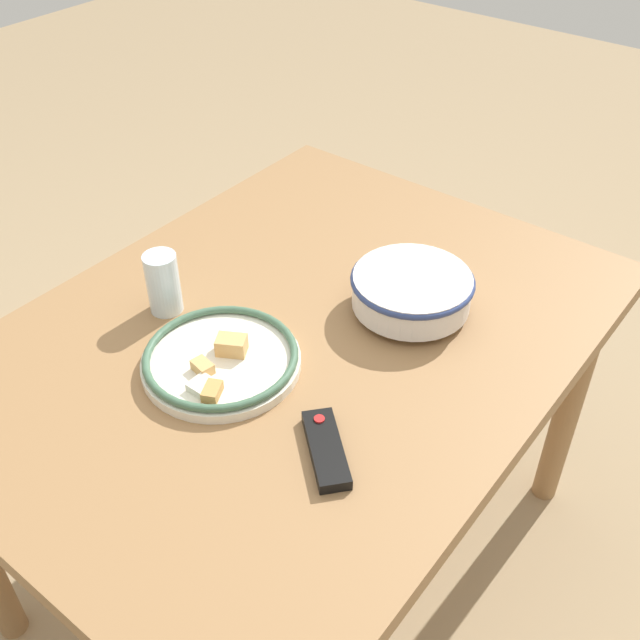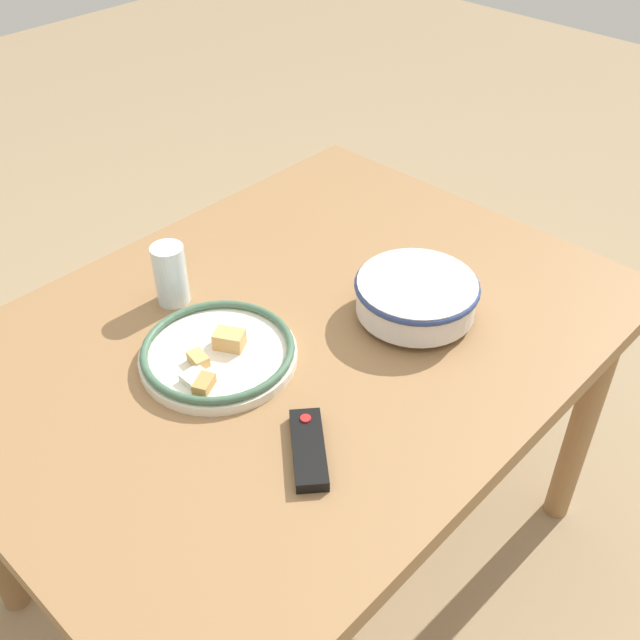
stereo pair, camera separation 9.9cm
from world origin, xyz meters
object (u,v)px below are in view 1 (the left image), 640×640
(noodle_bowl, at_px, (412,290))
(drinking_glass, at_px, (163,283))
(food_plate, at_px, (221,360))
(tv_remote, at_px, (326,449))

(noodle_bowl, relative_size, drinking_glass, 1.90)
(noodle_bowl, height_order, food_plate, noodle_bowl)
(food_plate, distance_m, drinking_glass, 0.21)
(noodle_bowl, xyz_separation_m, food_plate, (0.33, -0.17, -0.03))
(noodle_bowl, relative_size, tv_remote, 1.57)
(noodle_bowl, bearing_deg, drinking_glass, -52.53)
(noodle_bowl, xyz_separation_m, drinking_glass, (0.28, -0.37, 0.01))
(food_plate, xyz_separation_m, drinking_glass, (-0.05, -0.19, 0.04))
(food_plate, bearing_deg, drinking_glass, -105.54)
(drinking_glass, bearing_deg, tv_remote, 77.81)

